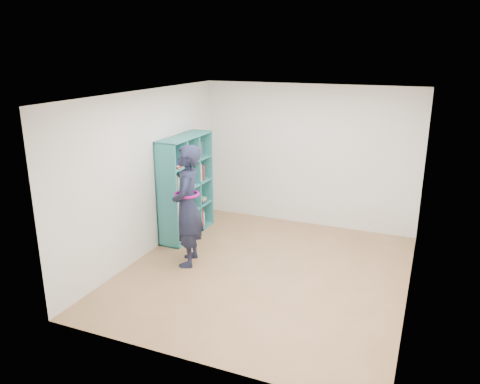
% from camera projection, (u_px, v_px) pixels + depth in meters
% --- Properties ---
extents(floor, '(4.50, 4.50, 0.00)m').
position_uv_depth(floor, '(265.00, 272.00, 6.96)').
color(floor, olive).
rests_on(floor, ground).
extents(ceiling, '(4.50, 4.50, 0.00)m').
position_uv_depth(ceiling, '(268.00, 95.00, 6.19)').
color(ceiling, white).
rests_on(ceiling, wall_back).
extents(wall_left, '(0.02, 4.50, 2.60)m').
position_uv_depth(wall_left, '(146.00, 175.00, 7.31)').
color(wall_left, silver).
rests_on(wall_left, floor).
extents(wall_right, '(0.02, 4.50, 2.60)m').
position_uv_depth(wall_right, '(418.00, 207.00, 5.83)').
color(wall_right, silver).
rests_on(wall_right, floor).
extents(wall_back, '(4.00, 0.02, 2.60)m').
position_uv_depth(wall_back, '(308.00, 156.00, 8.56)').
color(wall_back, silver).
rests_on(wall_back, floor).
extents(wall_front, '(4.00, 0.02, 2.60)m').
position_uv_depth(wall_front, '(190.00, 249.00, 4.59)').
color(wall_front, silver).
rests_on(wall_front, floor).
extents(bookshelf, '(0.39, 1.33, 1.78)m').
position_uv_depth(bookshelf, '(185.00, 187.00, 8.15)').
color(bookshelf, '#287C75').
rests_on(bookshelf, floor).
extents(person, '(0.64, 0.78, 1.86)m').
position_uv_depth(person, '(187.00, 206.00, 6.99)').
color(person, black).
rests_on(person, floor).
extents(smartphone, '(0.05, 0.09, 0.13)m').
position_uv_depth(smartphone, '(178.00, 196.00, 7.05)').
color(smartphone, silver).
rests_on(smartphone, person).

